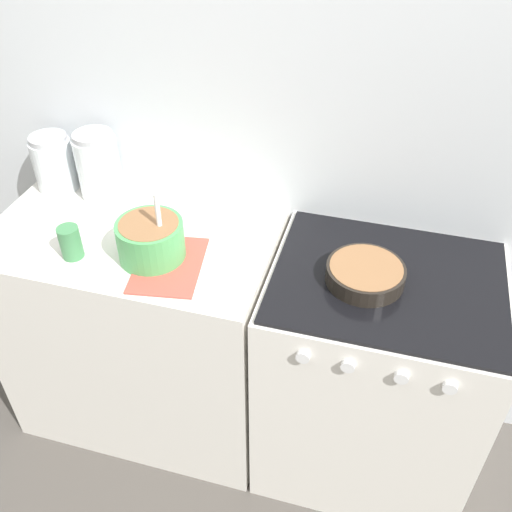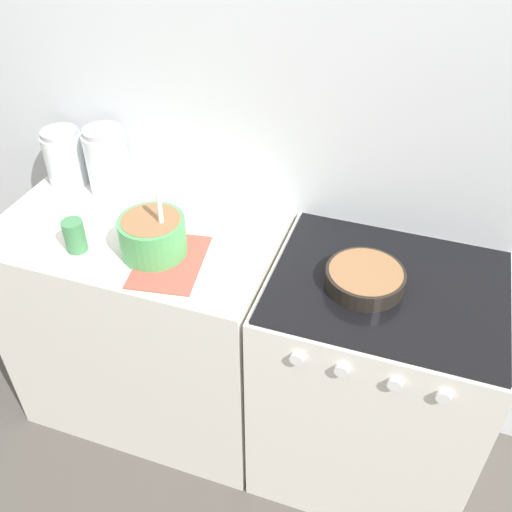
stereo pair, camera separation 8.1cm
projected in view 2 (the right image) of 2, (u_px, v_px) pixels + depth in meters
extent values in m
plane|color=#4C4742|center=(243.00, 491.00, 2.18)|extent=(12.00, 12.00, 0.00)
cube|color=silver|center=(301.00, 135.00, 1.87)|extent=(4.94, 0.05, 2.40)
cube|color=silver|center=(150.00, 324.00, 2.23)|extent=(0.97, 0.59, 0.92)
cube|color=white|center=(370.00, 383.00, 2.01)|extent=(0.73, 0.59, 0.91)
cube|color=black|center=(389.00, 286.00, 1.72)|extent=(0.70, 0.57, 0.01)
cylinder|color=white|center=(297.00, 359.00, 1.60)|extent=(0.04, 0.02, 0.04)
cylinder|color=white|center=(341.00, 370.00, 1.57)|extent=(0.04, 0.02, 0.04)
cylinder|color=white|center=(395.00, 384.00, 1.53)|extent=(0.04, 0.02, 0.04)
cylinder|color=white|center=(444.00, 397.00, 1.50)|extent=(0.04, 0.02, 0.04)
cylinder|color=#4CA559|center=(153.00, 237.00, 1.80)|extent=(0.21, 0.21, 0.13)
cylinder|color=#8C603D|center=(152.00, 229.00, 1.78)|extent=(0.19, 0.19, 0.07)
cylinder|color=white|center=(161.00, 222.00, 1.75)|extent=(0.02, 0.02, 0.22)
cylinder|color=black|center=(365.00, 278.00, 1.70)|extent=(0.24, 0.24, 0.05)
cylinder|color=#8C603D|center=(365.00, 277.00, 1.70)|extent=(0.22, 0.22, 0.05)
cylinder|color=silver|center=(65.00, 159.00, 2.12)|extent=(0.15, 0.15, 0.19)
cylinder|color=tan|center=(67.00, 168.00, 2.14)|extent=(0.13, 0.13, 0.11)
cylinder|color=#B2B2B7|center=(59.00, 133.00, 2.05)|extent=(0.13, 0.13, 0.02)
cylinder|color=silver|center=(108.00, 163.00, 2.06)|extent=(0.15, 0.15, 0.23)
cylinder|color=white|center=(110.00, 174.00, 2.09)|extent=(0.13, 0.13, 0.14)
cylinder|color=#B2B2B7|center=(102.00, 132.00, 1.98)|extent=(0.14, 0.14, 0.02)
cylinder|color=#3F7F4C|center=(75.00, 236.00, 1.82)|extent=(0.07, 0.07, 0.11)
cube|color=#CC4C3F|center=(170.00, 262.00, 1.80)|extent=(0.25, 0.32, 0.01)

